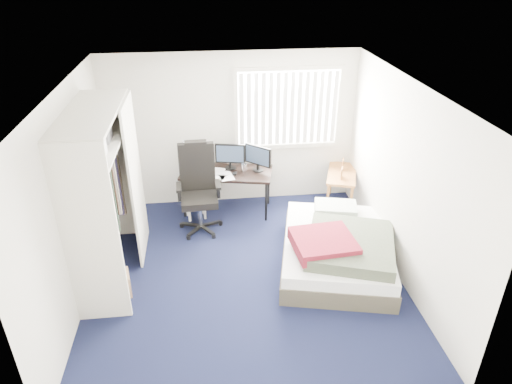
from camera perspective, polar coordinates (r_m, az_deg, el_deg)
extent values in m
plane|color=black|center=(6.17, -1.35, -10.20)|extent=(4.20, 4.20, 0.00)
plane|color=silver|center=(7.40, -3.05, 7.69)|extent=(4.00, 0.00, 4.00)
plane|color=silver|center=(3.77, 1.65, -14.89)|extent=(4.00, 0.00, 4.00)
plane|color=silver|center=(5.69, -21.99, -1.00)|extent=(0.00, 4.20, 4.20)
plane|color=silver|center=(5.98, 17.95, 1.17)|extent=(0.00, 4.20, 4.20)
plane|color=white|center=(5.02, -1.67, 12.83)|extent=(4.20, 4.20, 0.00)
cube|color=white|center=(7.37, 4.00, 10.47)|extent=(1.60, 0.02, 1.20)
cube|color=beige|center=(7.18, 4.21, 15.19)|extent=(1.72, 0.06, 0.06)
cube|color=beige|center=(7.56, 3.88, 5.84)|extent=(1.72, 0.06, 0.06)
cube|color=white|center=(7.32, 4.08, 10.33)|extent=(1.60, 0.04, 1.16)
cube|color=beige|center=(5.18, -19.96, -5.48)|extent=(0.60, 0.04, 2.20)
cube|color=beige|center=(6.73, -17.06, 2.93)|extent=(0.60, 0.04, 2.20)
cube|color=beige|center=(5.52, -20.03, 9.33)|extent=(0.60, 1.80, 0.04)
cube|color=beige|center=(5.65, -19.40, 5.70)|extent=(0.56, 1.74, 0.03)
cylinder|color=silver|center=(5.69, -19.21, 4.58)|extent=(0.03, 1.72, 0.03)
cube|color=#26262B|center=(5.78, -18.70, 0.10)|extent=(0.38, 1.10, 0.90)
cube|color=beige|center=(6.27, -14.79, 1.39)|extent=(0.03, 0.90, 2.20)
cube|color=white|center=(5.19, -20.54, 5.19)|extent=(0.38, 0.30, 0.24)
cube|color=gray|center=(5.65, -19.51, 7.06)|extent=(0.34, 0.28, 0.22)
cube|color=black|center=(7.27, -3.70, 2.46)|extent=(1.54, 0.95, 0.04)
cylinder|color=black|center=(7.32, -9.00, -0.78)|extent=(0.04, 0.04, 0.66)
cylinder|color=black|center=(7.79, -8.09, 1.15)|extent=(0.04, 0.04, 0.66)
cylinder|color=black|center=(7.13, 1.28, -1.24)|extent=(0.04, 0.04, 0.66)
cylinder|color=black|center=(7.61, 1.57, 0.76)|extent=(0.04, 0.04, 0.66)
cube|color=white|center=(7.33, -7.18, 5.09)|extent=(0.50, 0.13, 0.36)
cube|color=white|center=(7.33, -7.18, 5.09)|extent=(0.44, 0.10, 0.31)
cube|color=black|center=(7.25, -3.26, 4.83)|extent=(0.48, 0.13, 0.32)
cube|color=#1E2838|center=(7.25, -3.26, 4.83)|extent=(0.42, 0.09, 0.27)
cube|color=black|center=(7.17, 0.26, 4.59)|extent=(0.48, 0.13, 0.32)
cube|color=#1E2838|center=(7.17, 0.26, 4.59)|extent=(0.42, 0.09, 0.27)
cube|color=white|center=(7.20, -4.94, 2.38)|extent=(0.42, 0.22, 0.02)
cube|color=black|center=(7.15, -2.68, 2.33)|extent=(0.08, 0.11, 0.02)
cylinder|color=silver|center=(7.15, -1.51, 2.93)|extent=(0.08, 0.08, 0.16)
cube|color=white|center=(7.26, -3.70, 2.62)|extent=(0.35, 0.34, 0.00)
cube|color=black|center=(7.08, -6.88, -4.21)|extent=(0.66, 0.66, 0.13)
cylinder|color=silver|center=(6.96, -6.98, -2.65)|extent=(0.06, 0.06, 0.43)
cube|color=black|center=(6.84, -7.10, -0.89)|extent=(0.55, 0.55, 0.11)
cube|color=black|center=(6.87, -7.40, 3.19)|extent=(0.53, 0.13, 0.74)
cube|color=black|center=(6.74, -7.56, 5.65)|extent=(0.32, 0.14, 0.17)
cube|color=black|center=(6.74, -9.64, 0.59)|extent=(0.08, 0.30, 0.04)
cube|color=black|center=(6.75, -4.78, 0.94)|extent=(0.08, 0.30, 0.04)
cube|color=white|center=(7.31, -7.56, -1.38)|extent=(0.38, 0.33, 0.03)
cylinder|color=white|center=(7.28, -8.31, -2.77)|extent=(0.04, 0.04, 0.25)
cylinder|color=white|center=(7.44, -8.56, -2.10)|extent=(0.04, 0.04, 0.25)
cylinder|color=white|center=(7.31, -6.42, -2.49)|extent=(0.04, 0.04, 0.25)
cylinder|color=white|center=(7.47, -6.70, -1.82)|extent=(0.04, 0.04, 0.25)
cube|color=brown|center=(7.56, 10.68, 2.25)|extent=(0.70, 0.98, 0.04)
cube|color=brown|center=(7.34, 8.93, -1.10)|extent=(0.05, 0.05, 0.57)
cube|color=brown|center=(8.06, 9.32, 1.64)|extent=(0.05, 0.05, 0.57)
cube|color=brown|center=(7.34, 11.75, -1.37)|extent=(0.05, 0.05, 0.57)
cube|color=brown|center=(8.06, 11.89, 1.39)|extent=(0.05, 0.05, 0.57)
cube|color=brown|center=(7.33, 10.69, 2.36)|extent=(0.06, 0.14, 0.18)
cube|color=brown|center=(7.64, 10.79, 3.41)|extent=(0.06, 0.14, 0.18)
cube|color=#3E392C|center=(6.38, 9.90, -7.82)|extent=(1.81, 2.16, 0.25)
cube|color=white|center=(6.27, 10.05, -6.34)|extent=(1.76, 2.12, 0.17)
cube|color=#B6BFB0|center=(6.75, 9.90, -2.08)|extent=(0.67, 0.53, 0.14)
cube|color=#373E2F|center=(5.99, 11.71, -6.55)|extent=(1.39, 1.46, 0.18)
cube|color=#560E17|center=(5.84, 8.42, -6.34)|extent=(0.81, 0.76, 0.16)
cube|color=#9D7B4E|center=(6.03, -17.28, -11.04)|extent=(0.43, 0.36, 0.29)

